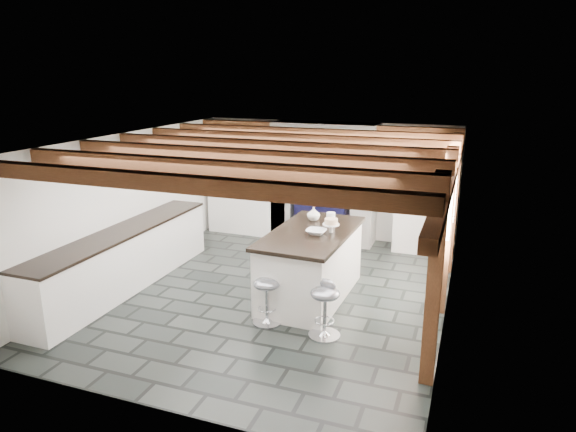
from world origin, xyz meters
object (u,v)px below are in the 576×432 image
(kitchen_island, at_px, (311,264))
(bar_stool_far, at_px, (267,292))
(range_cooker, at_px, (323,217))
(bar_stool_near, at_px, (325,302))

(kitchen_island, height_order, bar_stool_far, kitchen_island)
(kitchen_island, bearing_deg, range_cooker, 104.82)
(kitchen_island, xyz_separation_m, bar_stool_near, (0.53, -1.08, -0.06))
(range_cooker, distance_m, kitchen_island, 2.70)
(kitchen_island, distance_m, bar_stool_near, 1.20)
(bar_stool_far, bearing_deg, bar_stool_near, 10.36)
(kitchen_island, bearing_deg, bar_stool_far, -103.89)
(bar_stool_near, distance_m, bar_stool_far, 0.82)
(range_cooker, xyz_separation_m, kitchen_island, (0.59, -2.63, 0.05))
(bar_stool_near, bearing_deg, kitchen_island, 137.82)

